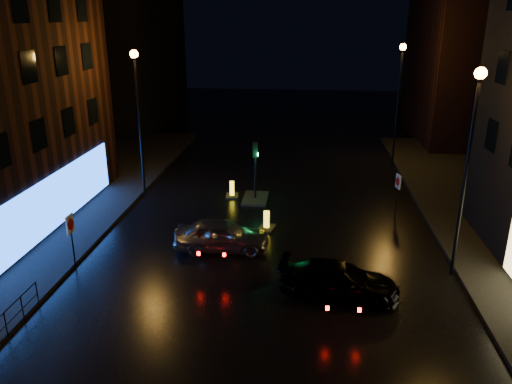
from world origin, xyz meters
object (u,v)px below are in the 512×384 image
road_sign_left (71,229)px  dark_sedan (339,280)px  silver_hatchback (222,235)px  bollard_far (232,193)px  road_sign_right (398,185)px  traffic_signal (255,191)px  bollard_near (266,225)px

road_sign_left → dark_sedan: bearing=-4.5°
silver_hatchback → bollard_far: silver_hatchback is taller
road_sign_right → road_sign_left: bearing=14.1°
traffic_signal → bollard_near: traffic_signal is taller
dark_sedan → bollard_near: (-3.25, 6.02, -0.45)m
dark_sedan → bollard_far: (-5.66, 10.55, -0.45)m
traffic_signal → bollard_far: bearing=165.5°
bollard_near → road_sign_right: size_ratio=0.54×
traffic_signal → road_sign_left: (-6.70, -9.13, 1.32)m
silver_hatchback → bollard_near: 3.17m
dark_sedan → bollard_near: bearing=35.2°
dark_sedan → bollard_near: size_ratio=3.67×
dark_sedan → road_sign_left: 11.05m
dark_sedan → bollard_far: size_ratio=3.94×
road_sign_left → road_sign_right: road_sign_left is taller
silver_hatchback → dark_sedan: bearing=-126.7°
traffic_signal → bollard_near: bearing=-76.5°
road_sign_left → road_sign_right: size_ratio=1.06×
traffic_signal → silver_hatchback: bearing=-97.0°
silver_hatchback → dark_sedan: silver_hatchback is taller
bollard_near → bollard_far: 5.13m
dark_sedan → bollard_far: dark_sedan is taller
silver_hatchback → bollard_near: (1.82, 2.54, -0.52)m
dark_sedan → traffic_signal: bearing=29.5°
dark_sedan → bollard_far: 11.98m
dark_sedan → road_sign_left: (-10.94, 1.05, 1.17)m
silver_hatchback → road_sign_left: bearing=110.2°
road_sign_left → silver_hatchback: bearing=23.5°
dark_sedan → silver_hatchback: bearing=62.4°
bollard_near → bollard_far: size_ratio=1.07×
bollard_near → road_sign_right: bearing=33.4°
traffic_signal → bollard_far: traffic_signal is taller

